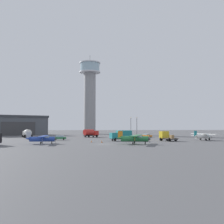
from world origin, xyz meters
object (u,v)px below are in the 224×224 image
Objects in this scene: truck_fuel_tanker_white at (27,133)px; traffic_cone_near_right at (102,141)px; airplane_green at (134,138)px; traffic_cone_near_left at (92,141)px; truck_fuel_tanker_red at (90,133)px; airplane_blue at (42,138)px; car_green at (59,138)px; airplane_white at (203,136)px; car_orange at (147,135)px; truck_box_teal at (121,135)px; light_post_centre at (131,125)px; control_tower at (90,92)px; truck_flatbed_yellow at (166,136)px; light_post_west at (137,125)px.

truck_fuel_tanker_white is 41.18m from traffic_cone_near_right.
airplane_green reaches higher than traffic_cone_near_left.
airplane_green is 19.17× the size of traffic_cone_near_left.
airplane_green is at bearing -109.62° from truck_fuel_tanker_red.
airplane_blue is 2.05× the size of car_green.
airplane_white is 2.09× the size of car_orange.
light_post_centre is (8.46, 39.78, 3.26)m from truck_box_teal.
traffic_cone_near_left is at bearing -161.69° from truck_fuel_tanker_white.
car_orange is at bearing -63.15° from control_tower.
truck_box_teal is at bearing 159.20° from airplane_white.
truck_fuel_tanker_white is 9.47× the size of traffic_cone_near_right.
airplane_white is at bearing 50.93° from airplane_green.
car_orange reaches higher than traffic_cone_near_right.
truck_fuel_tanker_red is at bearing 121.81° from airplane_white.
airplane_green is (-23.42, -15.07, 0.09)m from airplane_white.
truck_flatbed_yellow is 23.69m from car_orange.
traffic_cone_near_left is (-8.63, -6.23, -1.40)m from truck_box_teal.
airplane_white is 1.46× the size of truck_box_teal.
airplane_white is 42.24m from light_post_centre.
airplane_blue is at bearing 71.87° from car_green.
truck_flatbed_yellow is 34.27m from truck_fuel_tanker_red.
traffic_cone_near_right is at bearing 38.24° from truck_box_teal.
truck_box_teal is at bearing 148.13° from car_green.
car_green is 1.01× the size of car_orange.
light_post_centre is at bearing 160.39° from car_orange.
light_post_centre reaches higher than truck_box_teal.
truck_box_teal is at bearing 114.75° from airplane_green.
light_post_centre reaches higher than traffic_cone_near_left.
truck_fuel_tanker_white is 44.48m from car_orange.
light_post_west is at bearing -154.11° from car_green.
car_orange is (30.79, 15.86, -0.00)m from car_green.
traffic_cone_near_left is at bearing 168.97° from airplane_white.
control_tower is 57.80× the size of traffic_cone_near_right.
truck_box_teal reaches higher than airplane_white.
traffic_cone_near_right is at bearing -61.53° from car_orange.
truck_fuel_tanker_red is at bearing -85.34° from truck_box_teal.
car_orange is at bearing -66.90° from light_post_west.
airplane_blue reaches higher than truck_flatbed_yellow.
truck_box_teal is 19.96m from car_green.
airplane_blue is at bearing -167.97° from airplane_green.
truck_fuel_tanker_red is 0.73× the size of light_post_centre.
car_orange is at bearing 54.35° from traffic_cone_near_left.
truck_fuel_tanker_red is at bearing 123.68° from airplane_green.
truck_fuel_tanker_white reaches higher than airplane_blue.
airplane_blue is 13.20m from traffic_cone_near_left.
car_green is at bearing -141.79° from light_post_west.
truck_fuel_tanker_white is at bearing 150.55° from airplane_green.
airplane_white reaches higher than traffic_cone_near_left.
car_green reaches higher than traffic_cone_near_left.
light_post_west is at bearing -17.65° from truck_flatbed_yellow.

